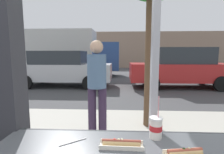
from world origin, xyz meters
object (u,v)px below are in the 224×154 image
hotdog_tray_far (121,144)px  parked_car_silver (62,68)px  parked_car_red (181,68)px  soda_cup_right (156,127)px  hotdog_tray_near (185,153)px  pedestrian (97,82)px  box_truck (72,52)px

hotdog_tray_far → parked_car_silver: bearing=111.5°
hotdog_tray_far → parked_car_red: size_ratio=0.06×
soda_cup_right → parked_car_silver: size_ratio=0.07×
hotdog_tray_near → pedestrian: bearing=111.7°
soda_cup_right → pedestrian: (-0.64, 1.70, 0.04)m
hotdog_tray_near → parked_car_red: (2.43, 7.23, -0.05)m
soda_cup_right → box_truck: size_ratio=0.05×
hotdog_tray_far → box_truck: box_truck is taller
parked_car_silver → parked_car_red: parked_car_red is taller
hotdog_tray_near → pedestrian: size_ratio=0.15×
soda_cup_right → pedestrian: size_ratio=0.19×
soda_cup_right → parked_car_silver: 7.65m
box_truck → hotdog_tray_near: bearing=-71.5°
soda_cup_right → pedestrian: 1.82m
parked_car_silver → box_truck: size_ratio=0.73×
box_truck → pedestrian: bearing=-72.1°
hotdog_tray_far → pedestrian: 1.88m
soda_cup_right → parked_car_silver: bearing=113.5°
hotdog_tray_near → box_truck: size_ratio=0.04×
parked_car_red → pedestrian: 6.20m
hotdog_tray_near → hotdog_tray_far: bearing=166.3°
parked_car_silver → box_truck: bearing=99.0°
parked_car_silver → pedestrian: (2.41, -5.31, 0.20)m
box_truck → pedestrian: 10.06m
hotdog_tray_far → pedestrian: (-0.40, 1.83, 0.09)m
soda_cup_right → parked_car_red: parked_car_red is taller
hotdog_tray_far → pedestrian: size_ratio=0.17×
box_truck → hotdog_tray_far: bearing=-73.0°
soda_cup_right → parked_car_red: (2.55, 7.01, -0.11)m
parked_car_red → box_truck: box_truck is taller
parked_car_red → box_truck: (-6.28, 4.25, 0.79)m
parked_car_silver → box_truck: (-0.67, 4.25, 0.84)m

